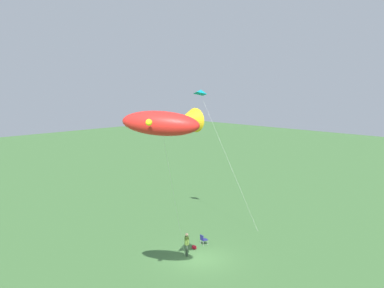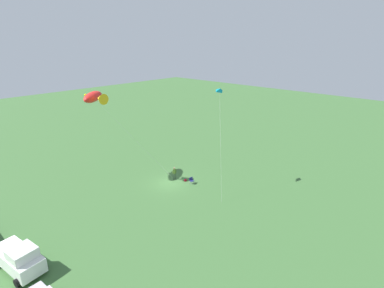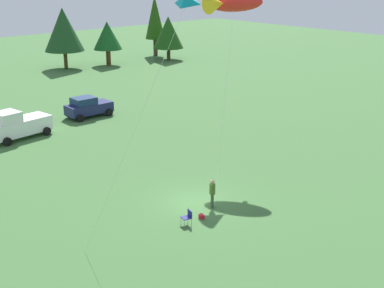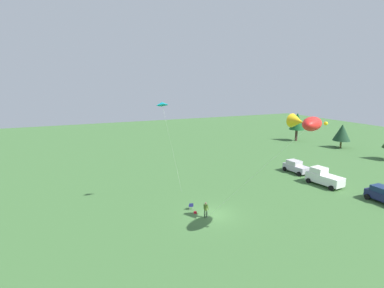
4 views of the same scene
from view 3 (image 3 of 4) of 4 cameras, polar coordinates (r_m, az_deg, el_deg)
ground_plane at (r=31.57m, az=0.33°, el=-6.25°), size 160.00×160.00×0.00m
person_kite_flyer at (r=30.55m, az=2.17°, el=-5.04°), size 0.47×0.55×1.74m
folding_chair at (r=28.84m, az=-0.47°, el=-7.71°), size 0.59×0.59×0.82m
backpack_on_grass at (r=29.66m, az=1.03°, el=-7.73°), size 0.29×0.36×0.22m
truck_white_pickup at (r=44.89m, az=-18.15°, el=1.94°), size 5.21×2.93×2.34m
car_navy_hatch at (r=49.69m, az=-11.05°, el=3.91°), size 4.23×2.26×1.89m
treeline_distant at (r=69.95m, az=-16.34°, el=10.74°), size 63.40×9.63×8.98m
kite_large_fish at (r=37.55m, az=4.06°, el=14.77°), size 9.30×8.14×11.48m
kite_delta_teal at (r=22.54m, az=-0.79°, el=15.00°), size 3.83×4.17×12.19m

